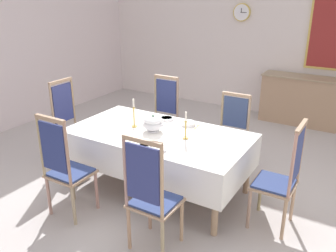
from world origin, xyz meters
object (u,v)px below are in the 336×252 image
object	(u,v)px
bowl_far_right	(146,145)
candlestick_east	(186,128)
spoon_secondary	(160,117)
sideboard	(300,100)
dining_table	(159,138)
candlestick_west	(134,116)
soup_tureen	(153,123)
bowl_near_right	(167,118)
chair_north_a	(162,115)
bowl_far_left	(160,149)
chair_head_east	(282,176)
chair_head_west	(71,123)
chair_north_b	(231,131)
mounted_clock	(242,12)
spoon_primary	(198,126)
chair_south_a	(65,166)
bowl_near_left	(188,123)
chair_south_b	(151,195)

from	to	relation	value
bowl_far_right	candlestick_east	bearing A→B (deg)	59.42
spoon_secondary	sideboard	world-z (taller)	sideboard
dining_table	candlestick_west	distance (m)	0.43
soup_tureen	bowl_near_right	bearing A→B (deg)	99.20
soup_tureen	sideboard	xyz separation A→B (m)	(1.05, 3.39, -0.42)
chair_north_a	candlestick_east	bearing A→B (deg)	133.37
candlestick_east	bowl_far_left	world-z (taller)	candlestick_east
chair_north_a	chair_head_east	distance (m)	2.28
chair_head_west	soup_tureen	bearing A→B (deg)	90.00
candlestick_east	sideboard	size ratio (longest dim) A/B	0.23
chair_north_b	mounted_clock	world-z (taller)	mounted_clock
chair_north_a	dining_table	bearing A→B (deg)	119.96
chair_head_east	spoon_primary	world-z (taller)	chair_head_east
chair_south_a	soup_tureen	world-z (taller)	chair_south_a
bowl_near_left	mounted_clock	size ratio (longest dim) A/B	0.53
chair_north_a	soup_tureen	size ratio (longest dim) A/B	4.61
spoon_secondary	chair_north_a	bearing A→B (deg)	122.28
spoon_secondary	chair_north_b	bearing A→B (deg)	35.91
chair_head_east	chair_head_west	bearing A→B (deg)	90.00
chair_head_west	bowl_far_right	world-z (taller)	chair_head_west
bowl_near_right	spoon_primary	xyz separation A→B (m)	(0.46, -0.00, -0.01)
chair_north_a	candlestick_west	bearing A→B (deg)	101.76
chair_north_a	chair_north_b	xyz separation A→B (m)	(1.11, -0.01, -0.03)
chair_north_b	soup_tureen	world-z (taller)	chair_north_b
chair_south_b	candlestick_west	xyz separation A→B (m)	(-0.91, 0.99, 0.31)
bowl_far_left	spoon_secondary	bearing A→B (deg)	122.17
bowl_near_left	bowl_near_right	size ratio (longest dim) A/B	1.04
chair_head_west	chair_north_a	bearing A→B (deg)	137.13
chair_head_east	bowl_far_right	bearing A→B (deg)	107.54
candlestick_east	spoon_primary	xyz separation A→B (m)	(-0.06, 0.42, -0.12)
dining_table	spoon_secondary	distance (m)	0.53
dining_table	chair_south_b	distance (m)	1.13
dining_table	sideboard	size ratio (longest dim) A/B	1.49
chair_south_a	chair_head_east	bearing A→B (deg)	25.72
candlestick_west	bowl_far_right	world-z (taller)	candlestick_west
chair_south_a	chair_north_b	bearing A→B (deg)	60.57
bowl_near_left	spoon_secondary	xyz separation A→B (m)	(-0.45, 0.05, -0.02)
dining_table	bowl_near_left	distance (m)	0.45
spoon_secondary	sideboard	bearing A→B (deg)	69.85
chair_head_east	candlestick_east	distance (m)	1.16
chair_north_a	bowl_near_left	xyz separation A→B (m)	(0.76, -0.59, 0.20)
chair_north_a	sideboard	xyz separation A→B (m)	(1.54, 2.40, -0.14)
chair_south_b	candlestick_west	size ratio (longest dim) A/B	3.35
chair_head_west	candlestick_west	distance (m)	1.16
dining_table	candlestick_east	size ratio (longest dim) A/B	6.63
chair_south_b	spoon_primary	xyz separation A→B (m)	(-0.24, 1.41, 0.17)
candlestick_east	chair_south_a	bearing A→B (deg)	-133.33
chair_south_b	chair_south_a	bearing A→B (deg)	179.96
candlestick_west	bowl_far_left	xyz separation A→B (m)	(0.65, -0.42, -0.13)
chair_south_a	bowl_near_left	bearing A→B (deg)	61.34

